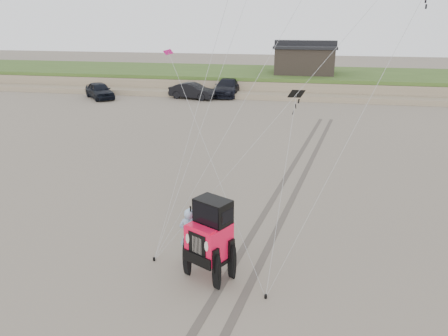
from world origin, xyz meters
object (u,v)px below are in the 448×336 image
Objects in this scene: cabin at (305,58)px; truck_a at (100,90)px; truck_c at (228,87)px; truck_b at (193,91)px; man at (190,235)px; jeep at (209,248)px.

cabin reaches higher than truck_a.
truck_c is (-7.23, -5.29, -2.40)m from cabin.
truck_c is at bearing -37.50° from truck_b.
cabin is 36.11m from man.
jeep is 1.12m from man.
jeep is at bearing -78.28° from truck_c.
truck_a is 12.40m from truck_c.
truck_a is 2.40× the size of man.
truck_a is 0.84× the size of jeep.
cabin is 3.41× the size of man.
jeep is (-1.98, -36.68, -2.24)m from cabin.
man reaches higher than truck_a.
man is (-0.82, 0.76, -0.06)m from jeep.
truck_b is 29.18m from man.
man reaches higher than truck_b.
cabin is 36.81m from jeep.
man is at bearing -79.54° from truck_c.
truck_a reaches higher than truck_b.
truck_b is 0.78× the size of truck_c.
truck_c reaches higher than truck_a.
cabin reaches higher than man.
cabin is at bearing -17.21° from truck_a.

